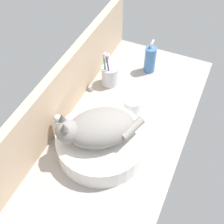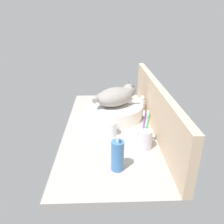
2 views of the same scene
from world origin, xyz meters
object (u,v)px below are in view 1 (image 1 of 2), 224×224
(cat, at_px, (97,128))
(toothbrush_cup, at_px, (110,75))
(soap_dispenser, at_px, (150,59))
(water_glass, at_px, (132,107))
(faucet, at_px, (62,127))
(sink_basin, at_px, (101,143))

(cat, xyz_separation_m, toothbrush_cup, (0.37, 0.11, -0.09))
(soap_dispenser, bearing_deg, water_glass, -175.17)
(faucet, xyz_separation_m, water_glass, (0.24, -0.20, -0.04))
(faucet, bearing_deg, cat, -88.50)
(sink_basin, relative_size, faucet, 2.53)
(soap_dispenser, xyz_separation_m, water_glass, (-0.29, -0.02, -0.03))
(soap_dispenser, bearing_deg, faucet, 161.72)
(faucet, distance_m, water_glass, 0.32)
(water_glass, bearing_deg, cat, 168.30)
(sink_basin, bearing_deg, cat, 131.57)
(sink_basin, relative_size, cat, 1.14)
(sink_basin, xyz_separation_m, cat, (-0.01, 0.01, 0.10))
(toothbrush_cup, bearing_deg, faucet, 174.21)
(sink_basin, xyz_separation_m, soap_dispenser, (0.52, -0.01, 0.03))
(cat, distance_m, faucet, 0.17)
(faucet, bearing_deg, toothbrush_cup, -5.79)
(water_glass, bearing_deg, toothbrush_cup, 51.60)
(cat, bearing_deg, sink_basin, -48.43)
(sink_basin, distance_m, cat, 0.10)
(soap_dispenser, bearing_deg, cat, 177.36)
(cat, relative_size, soap_dispenser, 1.81)
(sink_basin, height_order, faucet, faucet)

